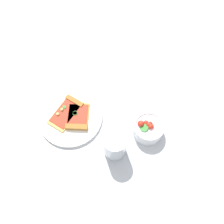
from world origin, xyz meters
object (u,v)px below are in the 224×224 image
(plate, at_px, (71,117))
(pizza_slice_near, at_px, (78,119))
(paper_napkin, at_px, (116,68))
(soda_glass, at_px, (115,146))
(salad_bowl, at_px, (148,128))
(pizza_slice_far, at_px, (67,111))

(plate, xyz_separation_m, pizza_slice_near, (-0.01, 0.03, 0.01))
(paper_napkin, bearing_deg, soda_glass, 38.46)
(pizza_slice_near, xyz_separation_m, salad_bowl, (-0.14, 0.24, 0.01))
(pizza_slice_far, bearing_deg, soda_glass, 90.26)
(pizza_slice_far, distance_m, salad_bowl, 0.33)
(salad_bowl, xyz_separation_m, soda_glass, (0.14, -0.05, 0.02))
(plate, relative_size, paper_napkin, 1.83)
(plate, relative_size, salad_bowl, 2.17)
(pizza_slice_far, distance_m, soda_glass, 0.25)
(soda_glass, bearing_deg, pizza_slice_near, -90.30)
(plate, height_order, paper_napkin, plate)
(soda_glass, bearing_deg, salad_bowl, 160.04)
(pizza_slice_near, relative_size, paper_napkin, 1.03)
(plate, height_order, soda_glass, soda_glass)
(salad_bowl, height_order, soda_glass, soda_glass)
(salad_bowl, distance_m, soda_glass, 0.15)
(soda_glass, bearing_deg, pizza_slice_far, -89.74)
(salad_bowl, bearing_deg, pizza_slice_far, -64.51)
(salad_bowl, bearing_deg, soda_glass, -19.96)
(soda_glass, xyz_separation_m, paper_napkin, (-0.29, -0.23, -0.06))
(pizza_slice_far, bearing_deg, salad_bowl, 115.49)
(pizza_slice_near, height_order, salad_bowl, salad_bowl)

